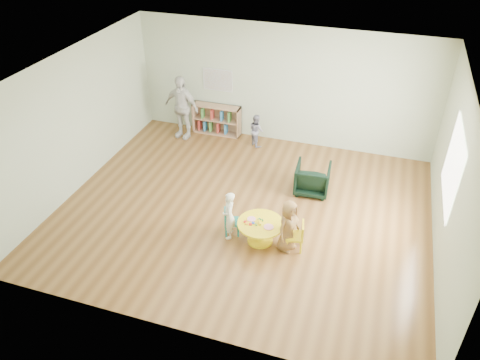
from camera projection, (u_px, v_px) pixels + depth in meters
The scene contains 11 objects.
room at pixel (245, 123), 8.07m from camera, with size 7.10×7.00×2.80m.
activity_table at pixel (260, 228), 8.22m from camera, with size 0.82×0.82×0.45m.
kid_chair_left at pixel (230, 221), 8.41m from camera, with size 0.35×0.35×0.51m.
kid_chair_right at pixel (297, 235), 8.04m from camera, with size 0.35×0.35×0.56m.
bookshelf at pixel (217, 119), 11.60m from camera, with size 1.20×0.30×0.75m.
alphabet_poster at pixel (218, 80), 11.14m from camera, with size 0.74×0.01×0.54m.
armchair at pixel (312, 179), 9.48m from camera, with size 0.67×0.69×0.63m, color black.
child_left at pixel (229, 216), 8.23m from camera, with size 0.34×0.22×0.93m, color white.
child_right at pixel (288, 226), 7.95m from camera, with size 0.48×0.32×0.99m, color orange.
toddler at pixel (256, 130), 11.06m from camera, with size 0.38×0.30×0.79m, color #1C1C47.
adult_caretaker at pixel (181, 107), 11.21m from camera, with size 0.92×0.38×1.56m, color silver.
Camera 1 is at (2.17, -6.93, 5.56)m, focal length 35.00 mm.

